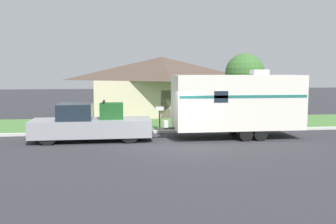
# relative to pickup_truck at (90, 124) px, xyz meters

# --- Properties ---
(ground_plane) EXTENTS (120.00, 120.00, 0.00)m
(ground_plane) POSITION_rel_pickup_truck_xyz_m (3.99, -1.74, -0.84)
(ground_plane) COLOR #2D2D33
(curb_strip) EXTENTS (80.00, 0.30, 0.14)m
(curb_strip) POSITION_rel_pickup_truck_xyz_m (3.99, 2.01, -0.77)
(curb_strip) COLOR beige
(curb_strip) RESTS_ON ground_plane
(lawn_strip) EXTENTS (80.00, 7.00, 0.03)m
(lawn_strip) POSITION_rel_pickup_truck_xyz_m (3.99, 5.66, -0.83)
(lawn_strip) COLOR #477538
(lawn_strip) RESTS_ON ground_plane
(house_across_street) EXTENTS (11.45, 8.33, 4.67)m
(house_across_street) POSITION_rel_pickup_truck_xyz_m (4.97, 12.03, 1.58)
(house_across_street) COLOR beige
(house_across_street) RESTS_ON ground_plane
(pickup_truck) EXTENTS (5.98, 2.01, 2.02)m
(pickup_truck) POSITION_rel_pickup_truck_xyz_m (0.00, 0.00, 0.00)
(pickup_truck) COLOR black
(pickup_truck) RESTS_ON ground_plane
(travel_trailer) EXTENTS (7.59, 2.45, 3.55)m
(travel_trailer) POSITION_rel_pickup_truck_xyz_m (7.55, -0.00, 1.03)
(travel_trailer) COLOR black
(travel_trailer) RESTS_ON ground_plane
(mailbox) EXTENTS (0.48, 0.20, 1.38)m
(mailbox) POSITION_rel_pickup_truck_xyz_m (3.83, 3.15, 0.21)
(mailbox) COLOR brown
(mailbox) RESTS_ON ground_plane
(tree_in_yard) EXTENTS (2.59, 2.59, 4.66)m
(tree_in_yard) POSITION_rel_pickup_truck_xyz_m (9.72, 5.18, 2.50)
(tree_in_yard) COLOR brown
(tree_in_yard) RESTS_ON ground_plane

